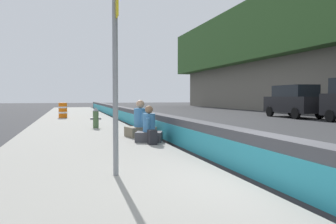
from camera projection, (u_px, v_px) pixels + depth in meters
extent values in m
plane|color=#353538|center=(280.00, 192.00, 5.19)|extent=(160.00, 160.00, 0.00)
cube|color=gray|center=(106.00, 203.00, 4.43)|extent=(80.00, 4.40, 0.14)
cube|color=#47474C|center=(280.00, 164.00, 5.17)|extent=(76.00, 0.44, 0.85)
cube|color=teal|center=(268.00, 168.00, 5.11)|extent=(74.48, 0.01, 0.54)
cylinder|color=gray|center=(115.00, 68.00, 5.60)|extent=(0.09, 0.09, 3.60)
cube|color=yellow|center=(116.00, 8.00, 5.56)|extent=(0.44, 0.02, 0.36)
cube|color=black|center=(117.00, 8.00, 5.56)|extent=(0.30, 0.01, 0.10)
cylinder|color=#47663D|center=(96.00, 120.00, 14.30)|extent=(0.24, 0.24, 0.72)
cone|color=gray|center=(96.00, 109.00, 14.28)|extent=(0.26, 0.26, 0.16)
cylinder|color=gray|center=(100.00, 119.00, 14.34)|extent=(0.10, 0.12, 0.10)
cylinder|color=gray|center=(92.00, 119.00, 14.25)|extent=(0.10, 0.12, 0.10)
cube|color=#424247|center=(149.00, 137.00, 10.00)|extent=(0.87, 0.94, 0.29)
cylinder|color=#427FB7|center=(149.00, 123.00, 9.98)|extent=(0.37, 0.37, 0.54)
sphere|color=#8E6647|center=(149.00, 110.00, 9.96)|extent=(0.24, 0.24, 0.24)
cylinder|color=#427FB7|center=(150.00, 124.00, 10.18)|extent=(0.30, 0.21, 0.47)
cylinder|color=#427FB7|center=(148.00, 125.00, 9.78)|extent=(0.30, 0.21, 0.47)
cube|color=#706651|center=(140.00, 132.00, 11.20)|extent=(0.90, 1.01, 0.33)
cylinder|color=#427FB7|center=(140.00, 118.00, 11.18)|extent=(0.42, 0.42, 0.62)
sphere|color=tan|center=(140.00, 104.00, 11.16)|extent=(0.27, 0.27, 0.27)
cylinder|color=#427FB7|center=(138.00, 119.00, 11.39)|extent=(0.34, 0.21, 0.54)
cylinder|color=#427FB7|center=(143.00, 120.00, 10.98)|extent=(0.34, 0.21, 0.54)
cube|color=#232328|center=(152.00, 137.00, 9.38)|extent=(0.32, 0.22, 0.40)
cube|color=#232328|center=(157.00, 139.00, 9.42)|extent=(0.22, 0.06, 0.20)
cylinder|color=orange|center=(63.00, 110.00, 21.22)|extent=(0.52, 0.52, 0.95)
cylinder|color=white|center=(63.00, 107.00, 21.21)|extent=(0.54, 0.54, 0.10)
cylinder|color=white|center=(63.00, 113.00, 21.23)|extent=(0.54, 0.54, 0.10)
cylinder|color=black|center=(331.00, 116.00, 19.44)|extent=(0.72, 0.23, 0.72)
cube|color=black|center=(294.00, 104.00, 23.67)|extent=(4.86, 2.06, 1.10)
cube|color=black|center=(295.00, 91.00, 23.53)|extent=(3.15, 1.82, 0.80)
cylinder|color=black|center=(270.00, 111.00, 24.95)|extent=(0.77, 0.24, 0.76)
cylinder|color=black|center=(292.00, 111.00, 25.42)|extent=(0.77, 0.24, 0.76)
cylinder|color=black|center=(296.00, 113.00, 21.98)|extent=(0.77, 0.24, 0.76)
cylinder|color=black|center=(320.00, 113.00, 22.45)|extent=(0.77, 0.24, 0.76)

